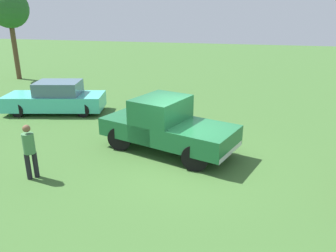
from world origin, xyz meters
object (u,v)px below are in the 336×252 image
(person_bystander, at_px, (29,149))
(tree_back_right, at_px, (9,9))
(sedan_near, at_px, (56,98))
(pickup_truck, at_px, (165,124))

(person_bystander, bearing_deg, tree_back_right, -10.89)
(sedan_near, xyz_separation_m, tree_back_right, (7.06, -6.57, 3.94))
(pickup_truck, height_order, person_bystander, pickup_truck)
(pickup_truck, distance_m, person_bystander, 4.24)
(pickup_truck, distance_m, tree_back_right, 16.70)
(sedan_near, bearing_deg, tree_back_right, -56.82)
(sedan_near, bearing_deg, pickup_truck, 139.05)
(person_bystander, distance_m, tree_back_right, 16.41)
(pickup_truck, bearing_deg, tree_back_right, 161.90)
(sedan_near, distance_m, tree_back_right, 10.42)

